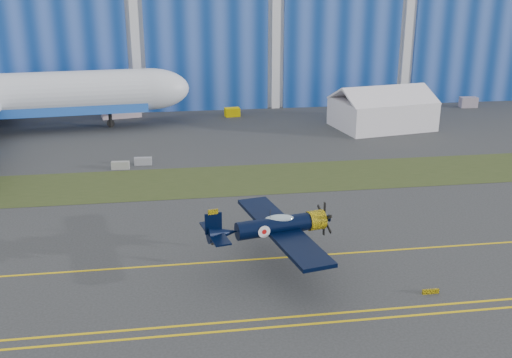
{
  "coord_description": "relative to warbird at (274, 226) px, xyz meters",
  "views": [
    {
      "loc": [
        4.56,
        -46.57,
        21.18
      ],
      "look_at": [
        11.81,
        2.16,
        4.14
      ],
      "focal_mm": 42.0,
      "sensor_mm": 36.0,
      "label": 1
    }
  ],
  "objects": [
    {
      "name": "ground",
      "position": [
        -11.81,
        6.84,
        -3.54
      ],
      "size": [
        260.0,
        260.0,
        0.0
      ],
      "primitive_type": "plane",
      "color": "#373A3C",
      "rests_on": "ground"
    },
    {
      "name": "grass_median",
      "position": [
        -11.81,
        20.84,
        -3.52
      ],
      "size": [
        260.0,
        10.0,
        0.02
      ],
      "primitive_type": "cube",
      "color": "#475128",
      "rests_on": "ground"
    },
    {
      "name": "hangar",
      "position": [
        -11.81,
        78.63,
        11.42
      ],
      "size": [
        220.0,
        45.7,
        30.0
      ],
      "color": "silver",
      "rests_on": "ground"
    },
    {
      "name": "taxiway_centreline",
      "position": [
        -11.81,
        1.84,
        -3.53
      ],
      "size": [
        200.0,
        0.2,
        0.02
      ],
      "primitive_type": "cube",
      "color": "yellow",
      "rests_on": "ground"
    },
    {
      "name": "edge_line_near",
      "position": [
        -11.81,
        -7.66,
        -3.53
      ],
      "size": [
        80.0,
        0.2,
        0.02
      ],
      "primitive_type": "cube",
      "color": "yellow",
      "rests_on": "ground"
    },
    {
      "name": "edge_line_far",
      "position": [
        -11.81,
        -6.66,
        -3.53
      ],
      "size": [
        80.0,
        0.2,
        0.02
      ],
      "primitive_type": "cube",
      "color": "yellow",
      "rests_on": "ground"
    },
    {
      "name": "guard_board_right",
      "position": [
        10.19,
        -5.16,
        -3.36
      ],
      "size": [
        1.2,
        0.15,
        0.35
      ],
      "primitive_type": "cube",
      "color": "yellow",
      "rests_on": "ground"
    },
    {
      "name": "warbird",
      "position": [
        0.0,
        0.0,
        0.0
      ],
      "size": [
        13.31,
        15.05,
        3.89
      ],
      "rotation": [
        0.0,
        0.0,
        0.2
      ],
      "color": "black",
      "rests_on": "ground"
    },
    {
      "name": "tent",
      "position": [
        23.0,
        40.8,
        -0.48
      ],
      "size": [
        14.62,
        11.76,
        6.12
      ],
      "rotation": [
        0.0,
        0.0,
        0.17
      ],
      "color": "white",
      "rests_on": "ground"
    },
    {
      "name": "shipping_container",
      "position": [
        -14.52,
        52.91,
        -2.26
      ],
      "size": [
        6.23,
        3.48,
        2.55
      ],
      "primitive_type": "cube",
      "rotation": [
        0.0,
        0.0,
        0.2
      ],
      "color": "silver",
      "rests_on": "ground"
    },
    {
      "name": "tug",
      "position": [
        2.51,
        50.97,
        -2.88
      ],
      "size": [
        2.43,
        1.7,
        1.32
      ],
      "primitive_type": "cube",
      "rotation": [
        0.0,
        0.0,
        0.13
      ],
      "color": "#FDDD00",
      "rests_on": "ground"
    },
    {
      "name": "gse_box",
      "position": [
        41.98,
        51.84,
        -2.7
      ],
      "size": [
        2.87,
        1.65,
        1.67
      ],
      "primitive_type": "cube",
      "rotation": [
        0.0,
        0.0,
        -0.06
      ],
      "color": "#9A8EA0",
      "rests_on": "ground"
    },
    {
      "name": "barrier_a",
      "position": [
        -12.98,
        26.53,
        -3.09
      ],
      "size": [
        2.04,
        0.75,
        0.9
      ],
      "primitive_type": "cube",
      "rotation": [
        0.0,
        0.0,
        -0.08
      ],
      "color": "#949692",
      "rests_on": "ground"
    },
    {
      "name": "barrier_b",
      "position": [
        -10.47,
        27.74,
        -3.09
      ],
      "size": [
        2.03,
        0.7,
        0.9
      ],
      "primitive_type": "cube",
      "rotation": [
        0.0,
        0.0,
        -0.05
      ],
      "color": "gray",
      "rests_on": "ground"
    }
  ]
}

